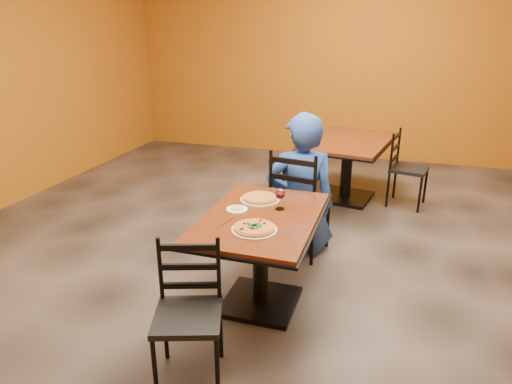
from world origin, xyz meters
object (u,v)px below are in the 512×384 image
(chair_main_far, at_px, (300,201))
(diner, at_px, (301,184))
(table_main, at_px, (261,239))
(pizza_far, at_px, (260,198))
(table_second, at_px, (348,155))
(plate_far, at_px, (260,199))
(wine_glass, at_px, (280,198))
(plate_main, at_px, (254,230))
(side_plate, at_px, (237,209))
(chair_second_right, at_px, (409,169))
(chair_second_left, at_px, (289,161))
(chair_main_near, at_px, (188,317))
(pizza_main, at_px, (254,227))

(chair_main_far, distance_m, diner, 0.16)
(table_main, xyz_separation_m, pizza_far, (-0.10, 0.29, 0.21))
(table_second, xyz_separation_m, plate_far, (-0.43, -2.24, 0.19))
(table_main, bearing_deg, wine_glass, 57.93)
(plate_main, bearing_deg, diner, 87.69)
(table_main, bearing_deg, side_plate, 167.37)
(chair_main_far, height_order, diner, diner)
(chair_second_right, bearing_deg, table_second, 101.13)
(table_main, relative_size, pizza_far, 4.39)
(chair_second_left, height_order, diner, diner)
(chair_second_right, bearing_deg, chair_second_left, 101.13)
(table_second, relative_size, chair_second_right, 1.68)
(chair_main_near, distance_m, wine_glass, 1.15)
(diner, height_order, wine_glass, diner)
(plate_far, relative_size, pizza_far, 1.11)
(diner, bearing_deg, chair_main_far, 81.49)
(chair_second_left, bearing_deg, diner, 31.99)
(side_plate, bearing_deg, plate_far, 67.03)
(chair_main_far, xyz_separation_m, chair_second_left, (-0.49, 1.56, -0.09))
(pizza_main, distance_m, plate_far, 0.56)
(plate_main, relative_size, pizza_far, 1.11)
(diner, height_order, pizza_far, diner)
(chair_main_near, distance_m, plate_far, 1.22)
(diner, height_order, side_plate, diner)
(wine_glass, bearing_deg, plate_far, 145.99)
(pizza_far, height_order, wine_glass, wine_glass)
(plate_main, height_order, wine_glass, wine_glass)
(chair_second_right, bearing_deg, pizza_main, 170.93)
(diner, bearing_deg, plate_main, 67.77)
(plate_far, bearing_deg, chair_second_left, 97.68)
(table_main, xyz_separation_m, wine_glass, (0.10, 0.16, 0.28))
(plate_far, bearing_deg, diner, 75.62)
(pizza_far, bearing_deg, chair_second_left, 97.68)
(wine_glass, bearing_deg, pizza_main, -99.25)
(pizza_main, distance_m, side_plate, 0.38)
(chair_main_near, distance_m, diner, 1.90)
(table_main, xyz_separation_m, side_plate, (-0.20, 0.05, 0.20))
(plate_far, bearing_deg, chair_main_near, -93.96)
(pizza_main, bearing_deg, diner, 87.69)
(chair_second_left, xyz_separation_m, side_plate, (0.20, -2.48, 0.33))
(chair_second_right, bearing_deg, diner, 158.74)
(chair_main_far, height_order, pizza_main, chair_main_far)
(chair_main_near, bearing_deg, diner, 63.20)
(table_main, distance_m, plate_far, 0.37)
(table_main, bearing_deg, chair_second_right, 67.32)
(plate_far, bearing_deg, side_plate, -112.97)
(plate_far, xyz_separation_m, pizza_far, (-0.00, 0.00, 0.02))
(chair_main_near, bearing_deg, chair_second_left, 74.83)
(plate_main, xyz_separation_m, pizza_far, (-0.13, 0.55, 0.02))
(chair_main_far, relative_size, chair_second_left, 1.20)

